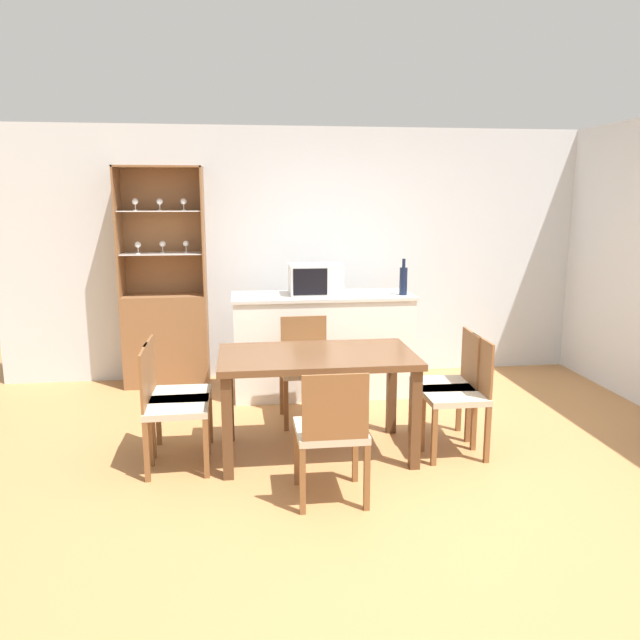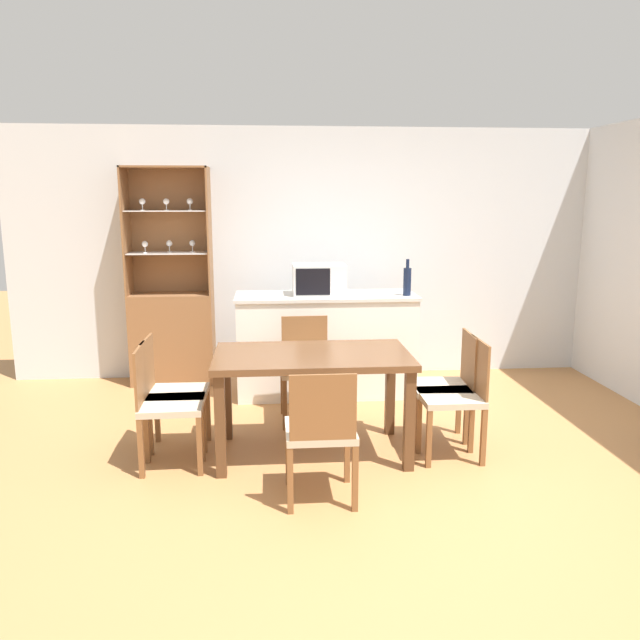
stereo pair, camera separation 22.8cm
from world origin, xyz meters
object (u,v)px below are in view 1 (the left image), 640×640
Objects in this scene: dining_table at (317,367)px; dining_chair_side_left_near at (170,406)px; dining_chair_side_left_far at (174,395)px; dining_chair_side_right_near at (459,394)px; dining_chair_head_near at (331,432)px; dining_chair_head_far at (306,368)px; microwave at (315,279)px; wine_bottle at (403,280)px; display_cabinet at (166,323)px; dining_chair_side_right_far at (448,385)px.

dining_chair_side_left_near reaches higher than dining_table.
dining_chair_side_right_near is at bearing 84.41° from dining_chair_side_left_far.
dining_chair_head_near is (1.03, -0.61, 0.00)m from dining_chair_side_left_near.
dining_table is 1.63× the size of dining_chair_side_left_far.
dining_chair_side_right_near is at bearing 139.32° from dining_chair_head_far.
dining_chair_head_near is (0.00, -1.46, 0.00)m from dining_chair_head_far.
dining_chair_side_right_near and dining_chair_head_near have the same top height.
dining_chair_head_far is 0.97m from microwave.
dining_chair_side_left_near is 2.54m from wine_bottle.
display_cabinet reaches higher than wine_bottle.
dining_chair_side_right_near is 1.89m from microwave.
display_cabinet is at bearing 55.22° from dining_chair_side_right_far.
dining_chair_head_near is (-1.03, -0.61, 0.00)m from dining_chair_side_right_near.
display_cabinet is 1.76m from dining_chair_head_far.
dining_chair_side_right_near is at bearing -60.95° from microwave.
dining_chair_side_left_near is at bearing 100.10° from dining_chair_side_right_far.
display_cabinet reaches higher than dining_chair_side_right_near.
wine_bottle is (-0.06, 1.18, 0.65)m from dining_chair_side_right_far.
dining_chair_head_near is 1.00× the size of dining_chair_side_left_far.
dining_table is at bearing 88.93° from dining_chair_head_far.
dining_chair_side_right_far is 1.20m from dining_chair_head_far.
dining_chair_side_left_near is at bearing -127.48° from microwave.
microwave reaches higher than dining_chair_side_right_near.
dining_chair_side_right_near is 1.56m from wine_bottle.
dining_chair_side_left_far reaches higher than dining_table.
display_cabinet is 2.38m from wine_bottle.
dining_chair_side_left_near is at bearing 90.40° from dining_chair_side_right_near.
dining_chair_head_near is 2.26m from microwave.
dining_chair_head_far is 1.77× the size of microwave.
wine_bottle is (2.25, -0.63, 0.48)m from display_cabinet.
display_cabinet is 2.08m from dining_chair_side_left_near.
dining_chair_side_left_near and dining_chair_head_far have the same top height.
dining_chair_head_far is at bearing 50.84° from dining_chair_side_right_near.
dining_chair_side_left_near is 0.24m from dining_chair_side_left_far.
microwave reaches higher than dining_chair_head_near.
dining_chair_head_near is at bearing 132.93° from dining_chair_side_right_far.
dining_chair_side_left_far is (-0.00, 0.24, 0.00)m from dining_chair_side_left_near.
dining_chair_side_right_near is 1.00× the size of dining_chair_head_far.
dining_table is 1.63× the size of dining_chair_side_right_near.
dining_chair_head_near is (-1.03, -0.85, 0.00)m from dining_chair_side_right_far.
display_cabinet is at bearing 123.43° from dining_table.
display_cabinet is 2.49× the size of dining_chair_side_left_near.
dining_table is at bearing -126.73° from wine_bottle.
dining_chair_side_left_far is at bearing 173.27° from dining_table.
dining_chair_side_left_near is (-1.03, -0.12, -0.21)m from dining_table.
dining_chair_side_right_near is (2.30, -2.05, -0.17)m from display_cabinet.
wine_bottle is at bearing 6.19° from dining_chair_side_right_far.
dining_chair_side_right_far is at bearing 0.40° from dining_chair_side_right_near.
microwave reaches higher than dining_chair_side_left_near.
wine_bottle reaches higher than dining_table.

